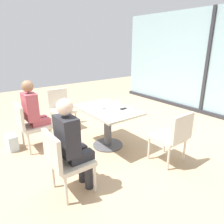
# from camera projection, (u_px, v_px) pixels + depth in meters

# --- Properties ---
(ground_plane) EXTENTS (12.00, 12.00, 0.00)m
(ground_plane) POSITION_uv_depth(u_px,v_px,m) (108.00, 145.00, 3.92)
(ground_plane) COLOR tan
(window_wall_backdrop) EXTENTS (5.80, 0.10, 2.70)m
(window_wall_backdrop) POSITION_uv_depth(u_px,v_px,m) (207.00, 69.00, 5.35)
(window_wall_backdrop) COLOR #96B7BC
(window_wall_backdrop) RESTS_ON ground_plane
(dining_table_main) EXTENTS (1.17, 0.79, 0.73)m
(dining_table_main) POSITION_uv_depth(u_px,v_px,m) (108.00, 120.00, 3.75)
(dining_table_main) COLOR #BCB29E
(dining_table_main) RESTS_ON ground_plane
(chair_front_left) EXTENTS (0.46, 0.50, 0.87)m
(chair_front_left) POSITION_uv_depth(u_px,v_px,m) (30.00, 124.00, 3.64)
(chair_front_left) COLOR beige
(chair_front_left) RESTS_ON ground_plane
(chair_front_right) EXTENTS (0.46, 0.50, 0.87)m
(chair_front_right) POSITION_uv_depth(u_px,v_px,m) (65.00, 159.00, 2.53)
(chair_front_right) COLOR beige
(chair_front_right) RESTS_ON ground_plane
(chair_far_right) EXTENTS (0.50, 0.46, 0.87)m
(chair_far_right) POSITION_uv_depth(u_px,v_px,m) (173.00, 135.00, 3.19)
(chair_far_right) COLOR beige
(chair_far_right) RESTS_ON ground_plane
(chair_side_end) EXTENTS (0.50, 0.46, 0.87)m
(chair_side_end) POSITION_uv_depth(u_px,v_px,m) (61.00, 106.00, 4.61)
(chair_side_end) COLOR beige
(chair_side_end) RESTS_ON ground_plane
(person_front_left) EXTENTS (0.34, 0.39, 1.26)m
(person_front_left) POSITION_uv_depth(u_px,v_px,m) (34.00, 112.00, 3.63)
(person_front_left) COLOR #B24C56
(person_front_left) RESTS_ON ground_plane
(person_front_right) EXTENTS (0.34, 0.39, 1.26)m
(person_front_right) POSITION_uv_depth(u_px,v_px,m) (72.00, 142.00, 2.53)
(person_front_right) COLOR #28282D
(person_front_right) RESTS_ON ground_plane
(wine_glass_0) EXTENTS (0.07, 0.07, 0.18)m
(wine_glass_0) POSITION_uv_depth(u_px,v_px,m) (101.00, 102.00, 3.64)
(wine_glass_0) COLOR silver
(wine_glass_0) RESTS_ON dining_table_main
(wine_glass_1) EXTENTS (0.07, 0.07, 0.18)m
(wine_glass_1) POSITION_uv_depth(u_px,v_px,m) (107.00, 103.00, 3.56)
(wine_glass_1) COLOR silver
(wine_glass_1) RESTS_ON dining_table_main
(wine_glass_2) EXTENTS (0.07, 0.07, 0.18)m
(wine_glass_2) POSITION_uv_depth(u_px,v_px,m) (118.00, 101.00, 3.68)
(wine_glass_2) COLOR silver
(wine_glass_2) RESTS_ON dining_table_main
(wine_glass_3) EXTENTS (0.07, 0.07, 0.18)m
(wine_glass_3) POSITION_uv_depth(u_px,v_px,m) (94.00, 105.00, 3.46)
(wine_glass_3) COLOR silver
(wine_glass_3) RESTS_ON dining_table_main
(wine_glass_4) EXTENTS (0.07, 0.07, 0.18)m
(wine_glass_4) POSITION_uv_depth(u_px,v_px,m) (133.00, 107.00, 3.36)
(wine_glass_4) COLOR silver
(wine_glass_4) RESTS_ON dining_table_main
(coffee_cup) EXTENTS (0.08, 0.08, 0.09)m
(coffee_cup) POSITION_uv_depth(u_px,v_px,m) (102.00, 103.00, 3.87)
(coffee_cup) COLOR white
(coffee_cup) RESTS_ON dining_table_main
(cell_phone_on_table) EXTENTS (0.09, 0.15, 0.01)m
(cell_phone_on_table) POSITION_uv_depth(u_px,v_px,m) (124.00, 109.00, 3.68)
(cell_phone_on_table) COLOR black
(cell_phone_on_table) RESTS_ON dining_table_main
(handbag_0) EXTENTS (0.31, 0.18, 0.28)m
(handbag_0) POSITION_uv_depth(u_px,v_px,m) (12.00, 142.00, 3.74)
(handbag_0) COLOR silver
(handbag_0) RESTS_ON ground_plane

